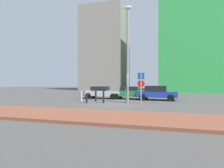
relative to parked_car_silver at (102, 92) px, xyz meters
name	(u,v)px	position (x,y,z in m)	size (l,w,h in m)	color
ground_plane	(115,104)	(2.89, -5.04, -0.71)	(120.00, 120.00, 0.00)	#4C4947
sidewalk_brick	(84,115)	(2.89, -11.15, -0.64)	(40.00, 3.80, 0.14)	brown
parked_car_silver	(102,92)	(0.00, 0.00, 0.00)	(4.23, 2.03, 1.36)	#B7BABF
parked_car_green	(131,92)	(3.22, 0.20, 0.01)	(4.11, 2.01, 1.38)	#237238
parked_car_blue	(157,93)	(6.05, -0.33, 0.06)	(4.06, 2.21, 1.47)	#1E389E
parking_sign_post	(141,84)	(4.99, -4.51, 0.94)	(0.60, 0.10, 2.63)	gray
parking_meter	(126,92)	(3.62, -4.19, 0.27)	(0.18, 0.14, 1.51)	#4C4C51
street_lamp	(128,47)	(3.77, -4.00, 4.17)	(0.70, 0.36, 8.47)	gray
traffic_bollard_near	(96,96)	(0.50, -3.27, -0.20)	(0.17, 0.17, 1.02)	black
traffic_bollard_mid	(103,97)	(1.75, -4.60, -0.16)	(0.16, 0.16, 1.09)	black
traffic_bollard_far	(87,98)	(0.32, -5.01, -0.28)	(0.16, 0.16, 0.85)	black
traffic_bollard_edge	(81,96)	(-0.68, -3.93, -0.19)	(0.16, 0.16, 1.04)	#B7B7BC
building_colorful_midrise	(197,40)	(13.05, 24.22, 10.37)	(15.29, 15.94, 22.16)	green
building_under_construction	(105,50)	(-8.21, 25.84, 9.46)	(10.45, 10.22, 20.33)	gray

